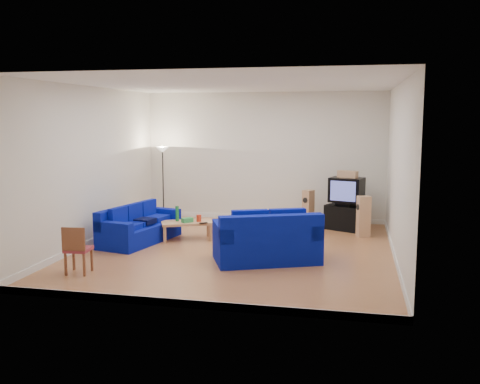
% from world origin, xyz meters
% --- Properties ---
extents(room, '(6.01, 6.51, 3.21)m').
position_xyz_m(room, '(0.00, 0.00, 1.54)').
color(room, brown).
rests_on(room, ground).
extents(sofa_three_seat, '(1.24, 2.07, 0.75)m').
position_xyz_m(sofa_three_seat, '(-2.15, 0.29, 0.28)').
color(sofa_three_seat, navy).
rests_on(sofa_three_seat, ground).
extents(sofa_loveseat, '(2.08, 1.64, 0.91)m').
position_xyz_m(sofa_loveseat, '(0.73, -0.69, 0.35)').
color(sofa_loveseat, navy).
rests_on(sofa_loveseat, ground).
extents(coffee_table, '(1.20, 0.92, 0.39)m').
position_xyz_m(coffee_table, '(-1.22, 0.70, 0.34)').
color(coffee_table, tan).
rests_on(coffee_table, ground).
extents(bottle, '(0.09, 0.09, 0.32)m').
position_xyz_m(bottle, '(-1.44, 0.71, 0.55)').
color(bottle, '#197233').
rests_on(bottle, coffee_table).
extents(tissue_box, '(0.25, 0.26, 0.09)m').
position_xyz_m(tissue_box, '(-1.18, 0.62, 0.44)').
color(tissue_box, green).
rests_on(tissue_box, coffee_table).
extents(red_canister, '(0.11, 0.11, 0.14)m').
position_xyz_m(red_canister, '(-0.97, 0.76, 0.46)').
color(red_canister, red).
rests_on(red_canister, coffee_table).
extents(remote, '(0.17, 0.14, 0.02)m').
position_xyz_m(remote, '(-0.82, 0.57, 0.40)').
color(remote, black).
rests_on(remote, coffee_table).
extents(tv_stand, '(1.06, 0.87, 0.57)m').
position_xyz_m(tv_stand, '(2.09, 2.42, 0.28)').
color(tv_stand, black).
rests_on(tv_stand, ground).
extents(av_receiver, '(0.53, 0.51, 0.09)m').
position_xyz_m(av_receiver, '(2.08, 2.44, 0.62)').
color(av_receiver, black).
rests_on(av_receiver, tv_stand).
extents(television, '(0.84, 0.71, 0.56)m').
position_xyz_m(television, '(2.07, 2.37, 0.94)').
color(television, black).
rests_on(television, av_receiver).
extents(centre_speaker, '(0.48, 0.34, 0.16)m').
position_xyz_m(centre_speaker, '(2.08, 2.37, 1.30)').
color(centre_speaker, tan).
rests_on(centre_speaker, television).
extents(speaker_left, '(0.30, 0.32, 0.86)m').
position_xyz_m(speaker_left, '(1.17, 2.70, 0.43)').
color(speaker_left, tan).
rests_on(speaker_left, ground).
extents(speaker_right, '(0.32, 0.29, 0.89)m').
position_xyz_m(speaker_right, '(2.45, 1.77, 0.45)').
color(speaker_right, tan).
rests_on(speaker_right, ground).
extents(floor_lamp, '(0.32, 0.32, 1.86)m').
position_xyz_m(floor_lamp, '(-2.45, 2.63, 1.53)').
color(floor_lamp, black).
rests_on(floor_lamp, ground).
extents(dining_chair, '(0.42, 0.42, 0.81)m').
position_xyz_m(dining_chair, '(-2.22, -2.11, 0.45)').
color(dining_chair, brown).
rests_on(dining_chair, ground).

